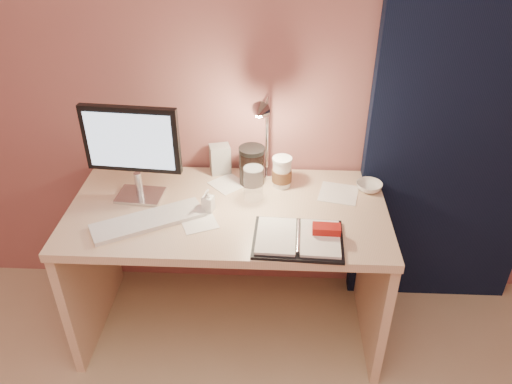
{
  "coord_description": "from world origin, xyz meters",
  "views": [
    {
      "loc": [
        0.21,
        -0.41,
        1.98
      ],
      "look_at": [
        0.13,
        1.33,
        0.85
      ],
      "focal_mm": 35.0,
      "sensor_mm": 36.0,
      "label": 1
    }
  ],
  "objects_px": {
    "coffee_cup": "(282,173)",
    "product_box": "(220,159)",
    "planner": "(300,238)",
    "bowl": "(369,187)",
    "lotion_bottle": "(208,200)",
    "desk": "(231,238)",
    "desk_lamp": "(270,133)",
    "clear_cup": "(253,183)",
    "dark_jar": "(252,167)",
    "keyboard": "(148,221)",
    "monitor": "(133,145)"
  },
  "relations": [
    {
      "from": "coffee_cup",
      "to": "bowl",
      "type": "distance_m",
      "value": 0.41
    },
    {
      "from": "planner",
      "to": "clear_cup",
      "type": "bearing_deg",
      "value": 126.36
    },
    {
      "from": "desk",
      "to": "clear_cup",
      "type": "xyz_separation_m",
      "value": [
        0.11,
        0.02,
        0.3
      ]
    },
    {
      "from": "monitor",
      "to": "planner",
      "type": "xyz_separation_m",
      "value": [
        0.72,
        -0.28,
        -0.25
      ]
    },
    {
      "from": "clear_cup",
      "to": "bowl",
      "type": "bearing_deg",
      "value": 9.37
    },
    {
      "from": "desk",
      "to": "keyboard",
      "type": "xyz_separation_m",
      "value": [
        -0.32,
        -0.19,
        0.24
      ]
    },
    {
      "from": "coffee_cup",
      "to": "dark_jar",
      "type": "height_order",
      "value": "dark_jar"
    },
    {
      "from": "desk",
      "to": "desk_lamp",
      "type": "xyz_separation_m",
      "value": [
        0.18,
        0.11,
        0.5
      ]
    },
    {
      "from": "planner",
      "to": "dark_jar",
      "type": "distance_m",
      "value": 0.49
    },
    {
      "from": "product_box",
      "to": "clear_cup",
      "type": "bearing_deg",
      "value": -67.9
    },
    {
      "from": "coffee_cup",
      "to": "lotion_bottle",
      "type": "relative_size",
      "value": 1.42
    },
    {
      "from": "coffee_cup",
      "to": "lotion_bottle",
      "type": "xyz_separation_m",
      "value": [
        -0.32,
        -0.22,
        -0.02
      ]
    },
    {
      "from": "lotion_bottle",
      "to": "planner",
      "type": "bearing_deg",
      "value": -26.06
    },
    {
      "from": "desk",
      "to": "keyboard",
      "type": "relative_size",
      "value": 2.98
    },
    {
      "from": "coffee_cup",
      "to": "product_box",
      "type": "relative_size",
      "value": 1.05
    },
    {
      "from": "lotion_bottle",
      "to": "dark_jar",
      "type": "height_order",
      "value": "dark_jar"
    },
    {
      "from": "planner",
      "to": "clear_cup",
      "type": "height_order",
      "value": "clear_cup"
    },
    {
      "from": "keyboard",
      "to": "clear_cup",
      "type": "distance_m",
      "value": 0.48
    },
    {
      "from": "product_box",
      "to": "dark_jar",
      "type": "bearing_deg",
      "value": -46.55
    },
    {
      "from": "product_box",
      "to": "desk",
      "type": "bearing_deg",
      "value": -90.7
    },
    {
      "from": "desk",
      "to": "desk_lamp",
      "type": "height_order",
      "value": "desk_lamp"
    },
    {
      "from": "desk",
      "to": "product_box",
      "type": "height_order",
      "value": "product_box"
    },
    {
      "from": "desk",
      "to": "planner",
      "type": "height_order",
      "value": "planner"
    },
    {
      "from": "lotion_bottle",
      "to": "desk_lamp",
      "type": "bearing_deg",
      "value": 38.67
    },
    {
      "from": "lotion_bottle",
      "to": "desk_lamp",
      "type": "height_order",
      "value": "desk_lamp"
    },
    {
      "from": "coffee_cup",
      "to": "clear_cup",
      "type": "relative_size",
      "value": 0.96
    },
    {
      "from": "monitor",
      "to": "keyboard",
      "type": "bearing_deg",
      "value": -62.31
    },
    {
      "from": "monitor",
      "to": "desk",
      "type": "bearing_deg",
      "value": 5.19
    },
    {
      "from": "keyboard",
      "to": "clear_cup",
      "type": "xyz_separation_m",
      "value": [
        0.43,
        0.21,
        0.07
      ]
    },
    {
      "from": "bowl",
      "to": "planner",
      "type": "bearing_deg",
      "value": -130.07
    },
    {
      "from": "bowl",
      "to": "product_box",
      "type": "relative_size",
      "value": 0.84
    },
    {
      "from": "desk",
      "to": "coffee_cup",
      "type": "bearing_deg",
      "value": 27.35
    },
    {
      "from": "planner",
      "to": "bowl",
      "type": "bearing_deg",
      "value": 52.42
    },
    {
      "from": "monitor",
      "to": "planner",
      "type": "height_order",
      "value": "monitor"
    },
    {
      "from": "planner",
      "to": "bowl",
      "type": "distance_m",
      "value": 0.51
    },
    {
      "from": "monitor",
      "to": "keyboard",
      "type": "xyz_separation_m",
      "value": [
        0.08,
        -0.19,
        -0.26
      ]
    },
    {
      "from": "clear_cup",
      "to": "product_box",
      "type": "height_order",
      "value": "clear_cup"
    },
    {
      "from": "coffee_cup",
      "to": "product_box",
      "type": "xyz_separation_m",
      "value": [
        -0.3,
        0.12,
        0.0
      ]
    },
    {
      "from": "clear_cup",
      "to": "planner",
      "type": "bearing_deg",
      "value": -56.13
    },
    {
      "from": "bowl",
      "to": "product_box",
      "type": "distance_m",
      "value": 0.72
    },
    {
      "from": "bowl",
      "to": "dark_jar",
      "type": "relative_size",
      "value": 0.72
    },
    {
      "from": "desk",
      "to": "lotion_bottle",
      "type": "height_order",
      "value": "lotion_bottle"
    },
    {
      "from": "lotion_bottle",
      "to": "desk_lamp",
      "type": "xyz_separation_m",
      "value": [
        0.26,
        0.21,
        0.22
      ]
    },
    {
      "from": "monitor",
      "to": "product_box",
      "type": "xyz_separation_m",
      "value": [
        0.34,
        0.24,
        -0.19
      ]
    },
    {
      "from": "desk",
      "to": "dark_jar",
      "type": "bearing_deg",
      "value": 56.3
    },
    {
      "from": "planner",
      "to": "bowl",
      "type": "height_order",
      "value": "planner"
    },
    {
      "from": "clear_cup",
      "to": "dark_jar",
      "type": "distance_m",
      "value": 0.13
    },
    {
      "from": "monitor",
      "to": "planner",
      "type": "bearing_deg",
      "value": -16.89
    },
    {
      "from": "monitor",
      "to": "coffee_cup",
      "type": "height_order",
      "value": "monitor"
    },
    {
      "from": "planner",
      "to": "coffee_cup",
      "type": "xyz_separation_m",
      "value": [
        -0.08,
        0.41,
        0.06
      ]
    }
  ]
}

